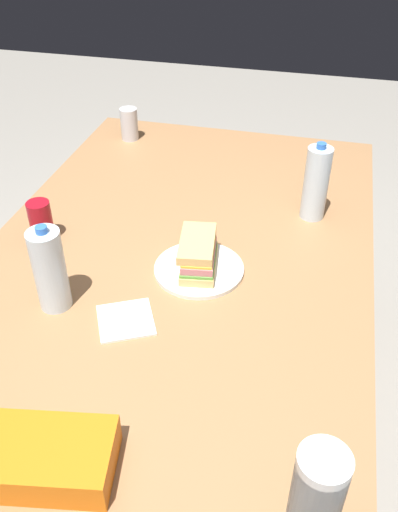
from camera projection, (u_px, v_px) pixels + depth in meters
The scene contains 11 objects.
ground_plane at pixel (175, 437), 1.93m from camera, with size 8.00×8.00×0.00m, color gray.
dining_table at pixel (169, 291), 1.52m from camera, with size 1.86×1.08×0.76m.
paper_plate at pixel (199, 269), 1.47m from camera, with size 0.24×0.24×0.01m, color white.
sandwich at pixel (198, 254), 1.44m from camera, with size 0.19×0.12×0.08m.
soda_can_red at pixel (41, 221), 1.55m from camera, with size 0.07×0.07×0.12m, color maroon.
chip_bag at pixel (50, 458), 0.98m from camera, with size 0.23×0.15×0.07m, color orange.
water_bottle_tall at pixel (50, 270), 1.30m from camera, with size 0.08×0.08×0.23m.
plastic_cup_stack at pixel (317, 496), 0.85m from camera, with size 0.08×0.08×0.20m.
water_bottle_spare at pixel (316, 183), 1.62m from camera, with size 0.07×0.07×0.24m.
soda_can_silver at pixel (129, 124), 2.10m from camera, with size 0.07×0.07×0.12m, color silver.
paper_napkin at pixel (126, 320), 1.31m from camera, with size 0.13×0.13×0.01m, color white.
Camera 1 is at (-1.10, -0.36, 1.67)m, focal length 38.39 mm.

